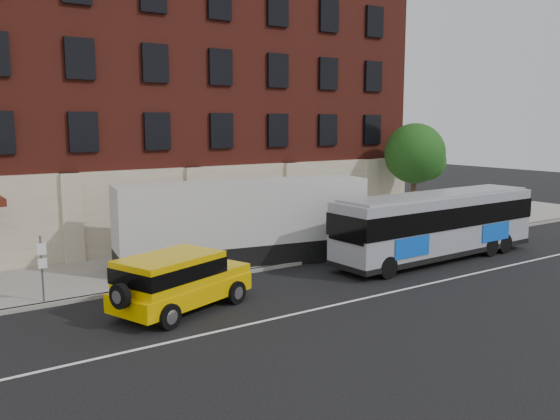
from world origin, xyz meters
TOP-DOWN VIEW (x-y plane):
  - ground at (0.00, 0.00)m, footprint 120.00×120.00m
  - sidewalk at (0.00, 9.00)m, footprint 60.00×6.00m
  - kerb at (0.00, 6.00)m, footprint 60.00×0.25m
  - lane_line at (0.00, 0.50)m, footprint 60.00×0.12m
  - building at (-0.01, 16.92)m, footprint 30.00×12.10m
  - sign_pole at (-8.50, 6.15)m, footprint 0.30×0.20m
  - street_tree at (13.54, 9.48)m, footprint 3.60×3.60m
  - city_bus at (8.34, 3.20)m, footprint 11.53×2.77m
  - yellow_suv at (-4.89, 2.94)m, footprint 5.37×3.61m
  - shipping_container at (0.42, 7.39)m, footprint 11.61×4.24m

SIDE VIEW (x-z plane):
  - ground at x=0.00m, z-range 0.00..0.00m
  - lane_line at x=0.00m, z-range 0.00..0.01m
  - sidewalk at x=0.00m, z-range 0.00..0.15m
  - kerb at x=0.00m, z-range 0.00..0.15m
  - yellow_suv at x=-4.89m, z-range 0.15..2.15m
  - sign_pole at x=-8.50m, z-range 0.20..2.70m
  - city_bus at x=8.34m, z-range 0.16..3.30m
  - shipping_container at x=0.42m, z-range -0.02..3.77m
  - street_tree at x=13.54m, z-range 1.31..7.51m
  - building at x=-0.01m, z-range 0.08..15.08m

